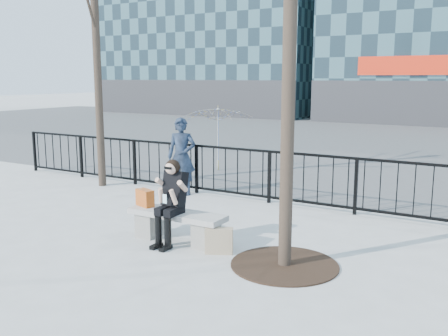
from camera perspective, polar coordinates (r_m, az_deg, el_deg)
The scene contains 10 objects.
ground at distance 8.07m, azimuth -5.38°, elevation -8.33°, with size 120.00×120.00×0.00m, color #A1A19C.
street_surface at distance 21.82m, azimuth 18.24°, elevation 3.03°, with size 60.00×23.00×0.01m, color #474747.
railing at distance 10.43m, azimuth 4.20°, elevation -0.89°, with size 14.00×0.06×1.10m.
tree_grate at distance 7.10m, azimuth 6.93°, elevation -10.92°, with size 1.50×1.50×0.02m, color black.
bench_main at distance 7.98m, azimuth -5.42°, elevation -6.28°, with size 1.65×0.46×0.49m.
seated_woman at distance 7.76m, azimuth -6.15°, elevation -3.96°, with size 0.50×0.64×1.34m.
handbag at distance 8.30m, azimuth -9.03°, elevation -3.39°, with size 0.33×0.16×0.28m, color #B74D16.
shopping_bag at distance 7.45m, azimuth -0.58°, elevation -8.32°, with size 0.41×0.15×0.39m, color #C7AC8D.
standing_man at distance 11.02m, azimuth -4.87°, elevation 1.32°, with size 0.63×0.41×1.72m, color black.
vendor_umbrella at distance 13.83m, azimuth -0.83°, elevation 3.41°, with size 1.99×2.03×1.83m, color gold.
Camera 1 is at (4.49, -6.20, 2.57)m, focal length 40.00 mm.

